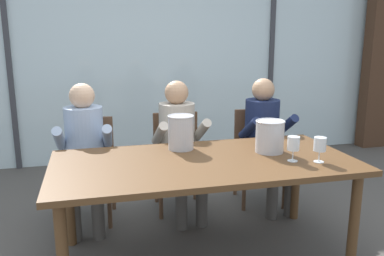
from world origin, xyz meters
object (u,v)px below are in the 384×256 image
object	(u,v)px
chair_center	(257,148)
ice_bucket_primary	(181,132)
wine_glass_by_left_taster	(320,145)
person_beige_jumper	(180,140)
wine_glass_near_bucket	(293,145)
ice_bucket_secondary	(270,136)
chair_left_of_center	(177,153)
person_pale_blue_shirt	(84,146)
dining_table	(204,170)
person_navy_polo	(265,134)
chair_near_curtain	(89,160)

from	to	relation	value
chair_center	ice_bucket_primary	world-z (taller)	ice_bucket_primary
chair_center	wine_glass_by_left_taster	bearing A→B (deg)	-84.46
person_beige_jumper	ice_bucket_primary	size ratio (longest dim) A/B	4.57
person_beige_jumper	wine_glass_near_bucket	world-z (taller)	person_beige_jumper
ice_bucket_secondary	wine_glass_near_bucket	size ratio (longest dim) A/B	1.37
chair_left_of_center	person_pale_blue_shirt	bearing A→B (deg)	-165.04
ice_bucket_primary	ice_bucket_secondary	world-z (taller)	ice_bucket_primary
dining_table	person_navy_polo	xyz separation A→B (m)	(0.81, 0.78, 0.02)
chair_left_of_center	ice_bucket_secondary	world-z (taller)	ice_bucket_secondary
person_navy_polo	wine_glass_by_left_taster	xyz separation A→B (m)	(-0.07, -1.02, 0.17)
chair_center	wine_glass_by_left_taster	world-z (taller)	wine_glass_by_left_taster
chair_center	person_navy_polo	xyz separation A→B (m)	(0.01, -0.14, 0.17)
ice_bucket_primary	wine_glass_by_left_taster	xyz separation A→B (m)	(0.84, -0.55, -0.02)
wine_glass_near_bucket	person_pale_blue_shirt	bearing A→B (deg)	145.75
chair_left_of_center	person_navy_polo	xyz separation A→B (m)	(0.81, -0.17, 0.17)
person_navy_polo	chair_center	bearing A→B (deg)	90.54
person_pale_blue_shirt	ice_bucket_secondary	size ratio (longest dim) A/B	5.01
person_beige_jumper	person_navy_polo	world-z (taller)	same
person_pale_blue_shirt	person_navy_polo	world-z (taller)	same
chair_center	ice_bucket_secondary	distance (m)	0.95
person_navy_polo	wine_glass_near_bucket	world-z (taller)	person_navy_polo
dining_table	wine_glass_near_bucket	size ratio (longest dim) A/B	12.00
chair_left_of_center	person_navy_polo	bearing A→B (deg)	-8.56
chair_left_of_center	person_pale_blue_shirt	size ratio (longest dim) A/B	0.73
chair_left_of_center	wine_glass_by_left_taster	world-z (taller)	wine_glass_by_left_taster
ice_bucket_secondary	chair_near_curtain	bearing A→B (deg)	147.33
wine_glass_by_left_taster	ice_bucket_primary	bearing A→B (deg)	146.76
chair_center	chair_left_of_center	bearing A→B (deg)	-173.69
person_beige_jumper	wine_glass_near_bucket	bearing A→B (deg)	-63.39
chair_near_curtain	chair_center	world-z (taller)	same
person_navy_polo	ice_bucket_secondary	xyz separation A→B (m)	(-0.29, -0.70, 0.17)
chair_left_of_center	chair_center	bearing A→B (deg)	1.35
dining_table	chair_near_curtain	xyz separation A→B (m)	(-0.79, 0.92, -0.15)
chair_center	ice_bucket_primary	distance (m)	1.14
person_pale_blue_shirt	wine_glass_near_bucket	distance (m)	1.70
chair_near_curtain	wine_glass_by_left_taster	distance (m)	1.95
person_beige_jumper	chair_center	bearing A→B (deg)	4.94
person_pale_blue_shirt	wine_glass_by_left_taster	distance (m)	1.87
wine_glass_near_bucket	chair_near_curtain	bearing A→B (deg)	141.52
chair_left_of_center	wine_glass_near_bucket	size ratio (longest dim) A/B	5.03
person_pale_blue_shirt	wine_glass_by_left_taster	world-z (taller)	person_pale_blue_shirt
person_beige_jumper	person_navy_polo	distance (m)	0.82
chair_left_of_center	wine_glass_near_bucket	world-z (taller)	wine_glass_near_bucket
chair_left_of_center	ice_bucket_secondary	xyz separation A→B (m)	(0.51, -0.87, 0.34)
person_navy_polo	ice_bucket_primary	world-z (taller)	person_navy_polo
chair_center	ice_bucket_secondary	xyz separation A→B (m)	(-0.28, -0.85, 0.34)
chair_left_of_center	ice_bucket_primary	size ratio (longest dim) A/B	3.35
chair_center	wine_glass_near_bucket	world-z (taller)	wine_glass_near_bucket
dining_table	ice_bucket_secondary	bearing A→B (deg)	8.02
person_pale_blue_shirt	wine_glass_near_bucket	world-z (taller)	person_pale_blue_shirt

